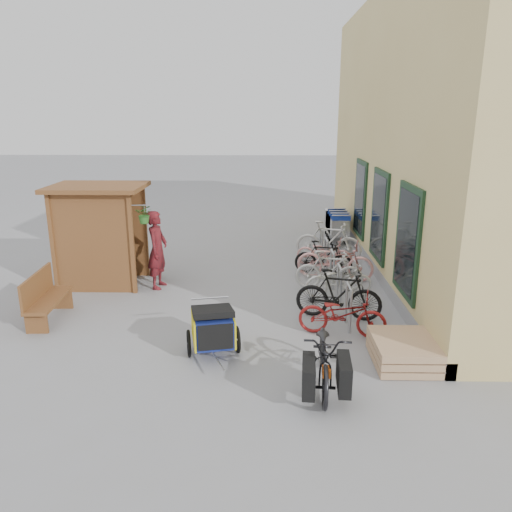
{
  "coord_description": "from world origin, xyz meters",
  "views": [
    {
      "loc": [
        0.68,
        -8.94,
        4.02
      ],
      "look_at": [
        0.5,
        1.5,
        1.0
      ],
      "focal_mm": 35.0,
      "sensor_mm": 36.0,
      "label": 1
    }
  ],
  "objects_px": {
    "bench": "(44,297)",
    "cargo_bike": "(325,357)",
    "bike_4": "(335,260)",
    "bike_7": "(329,241)",
    "bike_0": "(342,314)",
    "child_trailer": "(213,327)",
    "kiosk": "(96,221)",
    "bike_6": "(324,252)",
    "shopping_carts": "(337,222)",
    "bike_5": "(323,258)",
    "person_kiosk": "(157,250)",
    "bike_2": "(339,280)",
    "pallet_stack": "(404,351)",
    "bike_1": "(339,294)",
    "bike_3": "(329,271)"
  },
  "relations": [
    {
      "from": "pallet_stack",
      "to": "cargo_bike",
      "type": "height_order",
      "value": "cargo_bike"
    },
    {
      "from": "cargo_bike",
      "to": "bike_6",
      "type": "xyz_separation_m",
      "value": [
        0.69,
        6.13,
        -0.1
      ]
    },
    {
      "from": "bike_2",
      "to": "bike_3",
      "type": "distance_m",
      "value": 0.48
    },
    {
      "from": "kiosk",
      "to": "bike_6",
      "type": "height_order",
      "value": "kiosk"
    },
    {
      "from": "bench",
      "to": "cargo_bike",
      "type": "distance_m",
      "value": 5.81
    },
    {
      "from": "bike_6",
      "to": "cargo_bike",
      "type": "bearing_deg",
      "value": -167.86
    },
    {
      "from": "cargo_bike",
      "to": "bike_1",
      "type": "relative_size",
      "value": 1.13
    },
    {
      "from": "kiosk",
      "to": "person_kiosk",
      "type": "xyz_separation_m",
      "value": [
        1.46,
        -0.22,
        -0.63
      ]
    },
    {
      "from": "bike_4",
      "to": "bike_2",
      "type": "bearing_deg",
      "value": -168.47
    },
    {
      "from": "child_trailer",
      "to": "bike_1",
      "type": "xyz_separation_m",
      "value": [
        2.36,
        1.57,
        0.02
      ]
    },
    {
      "from": "bike_5",
      "to": "pallet_stack",
      "type": "bearing_deg",
      "value": -157.25
    },
    {
      "from": "bike_7",
      "to": "bench",
      "type": "bearing_deg",
      "value": 142.48
    },
    {
      "from": "child_trailer",
      "to": "bike_7",
      "type": "height_order",
      "value": "bike_7"
    },
    {
      "from": "bike_6",
      "to": "bike_7",
      "type": "xyz_separation_m",
      "value": [
        0.18,
        0.6,
        0.16
      ]
    },
    {
      "from": "bike_5",
      "to": "bike_1",
      "type": "bearing_deg",
      "value": -167.4
    },
    {
      "from": "pallet_stack",
      "to": "bike_7",
      "type": "relative_size",
      "value": 0.65
    },
    {
      "from": "pallet_stack",
      "to": "child_trailer",
      "type": "xyz_separation_m",
      "value": [
        -3.19,
        0.28,
        0.29
      ]
    },
    {
      "from": "kiosk",
      "to": "bench",
      "type": "relative_size",
      "value": 1.58
    },
    {
      "from": "bike_4",
      "to": "bike_6",
      "type": "distance_m",
      "value": 1.06
    },
    {
      "from": "child_trailer",
      "to": "bike_3",
      "type": "height_order",
      "value": "bike_3"
    },
    {
      "from": "shopping_carts",
      "to": "bike_4",
      "type": "relative_size",
      "value": 1.05
    },
    {
      "from": "bike_3",
      "to": "kiosk",
      "type": "bearing_deg",
      "value": 95.57
    },
    {
      "from": "bike_5",
      "to": "kiosk",
      "type": "bearing_deg",
      "value": 111.34
    },
    {
      "from": "child_trailer",
      "to": "bike_7",
      "type": "xyz_separation_m",
      "value": [
        2.66,
        5.68,
        0.06
      ]
    },
    {
      "from": "cargo_bike",
      "to": "bike_5",
      "type": "xyz_separation_m",
      "value": [
        0.59,
        5.45,
        -0.05
      ]
    },
    {
      "from": "bike_0",
      "to": "bike_7",
      "type": "xyz_separation_m",
      "value": [
        0.34,
        4.91,
        0.13
      ]
    },
    {
      "from": "person_kiosk",
      "to": "bike_7",
      "type": "relative_size",
      "value": 0.99
    },
    {
      "from": "bike_2",
      "to": "bike_6",
      "type": "bearing_deg",
      "value": -5.3
    },
    {
      "from": "bench",
      "to": "bike_4",
      "type": "relative_size",
      "value": 0.83
    },
    {
      "from": "kiosk",
      "to": "bike_0",
      "type": "relative_size",
      "value": 1.54
    },
    {
      "from": "bench",
      "to": "bike_4",
      "type": "xyz_separation_m",
      "value": [
        6.12,
        2.67,
        -0.0
      ]
    },
    {
      "from": "bike_0",
      "to": "bike_2",
      "type": "height_order",
      "value": "bike_0"
    },
    {
      "from": "person_kiosk",
      "to": "bike_6",
      "type": "distance_m",
      "value": 4.48
    },
    {
      "from": "bike_2",
      "to": "bike_3",
      "type": "xyz_separation_m",
      "value": [
        -0.16,
        0.45,
        0.07
      ]
    },
    {
      "from": "bike_7",
      "to": "bike_0",
      "type": "bearing_deg",
      "value": -166.51
    },
    {
      "from": "bench",
      "to": "bike_1",
      "type": "relative_size",
      "value": 0.91
    },
    {
      "from": "person_kiosk",
      "to": "bench",
      "type": "bearing_deg",
      "value": 145.58
    },
    {
      "from": "bike_4",
      "to": "bike_7",
      "type": "distance_m",
      "value": 1.64
    },
    {
      "from": "kiosk",
      "to": "shopping_carts",
      "type": "xyz_separation_m",
      "value": [
        6.28,
        4.31,
        -0.94
      ]
    },
    {
      "from": "bike_0",
      "to": "bike_3",
      "type": "distance_m",
      "value": 2.48
    },
    {
      "from": "pallet_stack",
      "to": "child_trailer",
      "type": "bearing_deg",
      "value": 175.03
    },
    {
      "from": "kiosk",
      "to": "pallet_stack",
      "type": "height_order",
      "value": "kiosk"
    },
    {
      "from": "shopping_carts",
      "to": "cargo_bike",
      "type": "bearing_deg",
      "value": -98.89
    },
    {
      "from": "shopping_carts",
      "to": "bike_7",
      "type": "distance_m",
      "value": 2.28
    },
    {
      "from": "bike_3",
      "to": "shopping_carts",
      "type": "bearing_deg",
      "value": -0.6
    },
    {
      "from": "cargo_bike",
      "to": "bike_0",
      "type": "relative_size",
      "value": 1.2
    },
    {
      "from": "bike_2",
      "to": "bike_5",
      "type": "bearing_deg",
      "value": -1.08
    },
    {
      "from": "bike_0",
      "to": "child_trailer",
      "type": "bearing_deg",
      "value": 120.81
    },
    {
      "from": "bench",
      "to": "bike_2",
      "type": "distance_m",
      "value": 6.2
    },
    {
      "from": "bench",
      "to": "bike_7",
      "type": "distance_m",
      "value": 7.51
    }
  ]
}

